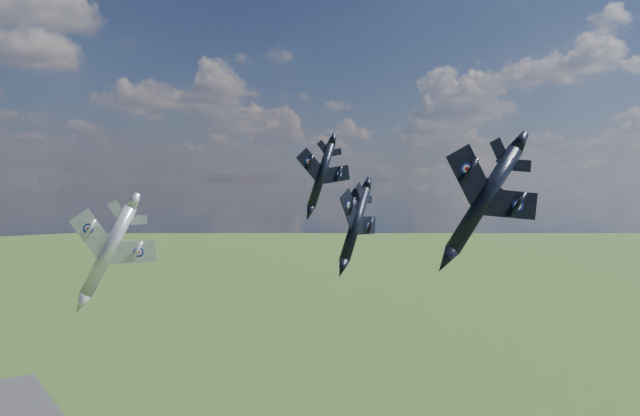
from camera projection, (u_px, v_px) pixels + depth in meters
jet_lead_navy at (355, 224)px, 71.61m from camera, size 13.11×15.16×6.90m
jet_right_navy at (484, 199)px, 61.88m from camera, size 17.38×19.79×9.34m
jet_high_navy at (321, 175)px, 96.93m from camera, size 12.60×15.65×6.21m
jet_left_silver at (108, 251)px, 60.61m from camera, size 13.77×15.67×6.66m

